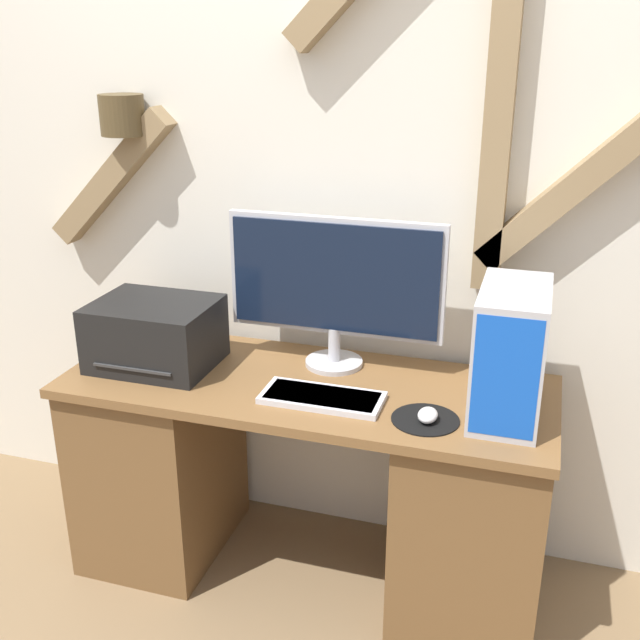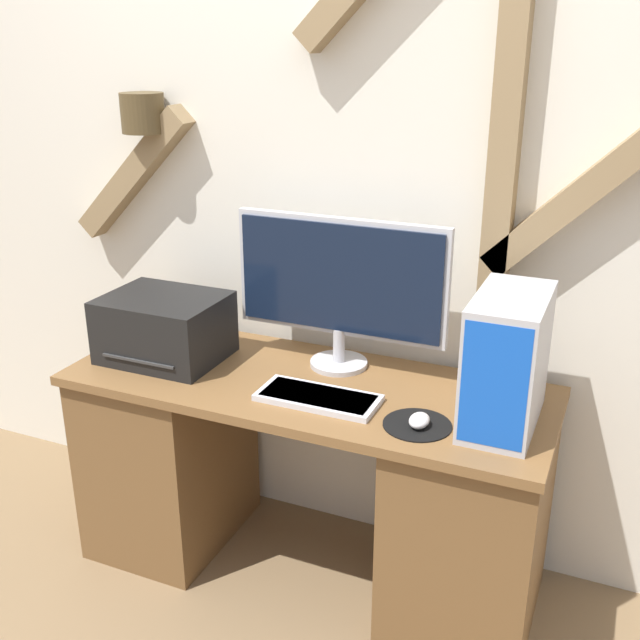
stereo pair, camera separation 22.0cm
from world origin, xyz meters
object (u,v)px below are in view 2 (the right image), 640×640
mouse (419,420)px  printer (165,328)px  monitor (340,283)px  computer_tower (507,361)px  keyboard (318,397)px

mouse → printer: size_ratio=0.20×
monitor → computer_tower: size_ratio=1.87×
printer → mouse: bearing=-8.1°
monitor → mouse: 0.53m
mouse → printer: (-0.90, 0.13, 0.08)m
computer_tower → printer: (-1.10, 0.01, -0.08)m
printer → keyboard: bearing=-8.7°
mouse → printer: printer is taller
keyboard → mouse: bearing=-6.9°
keyboard → mouse: mouse is taller
monitor → keyboard: bearing=-81.5°
monitor → keyboard: monitor is taller
computer_tower → printer: size_ratio=0.97×
mouse → computer_tower: bearing=30.9°
keyboard → computer_tower: (0.51, 0.08, 0.17)m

